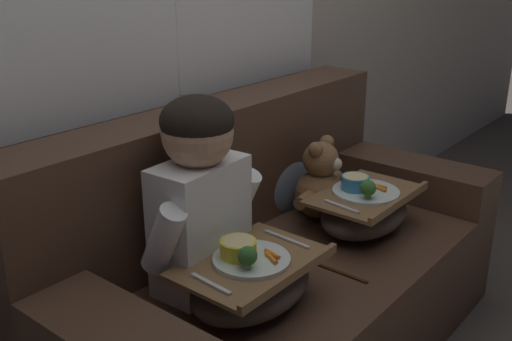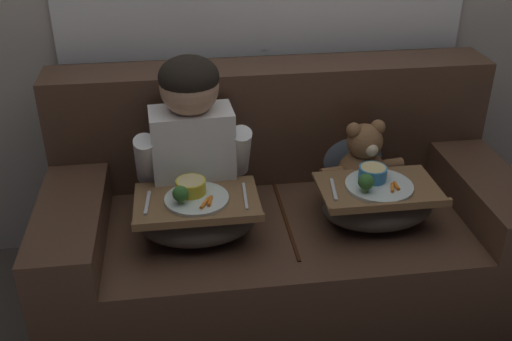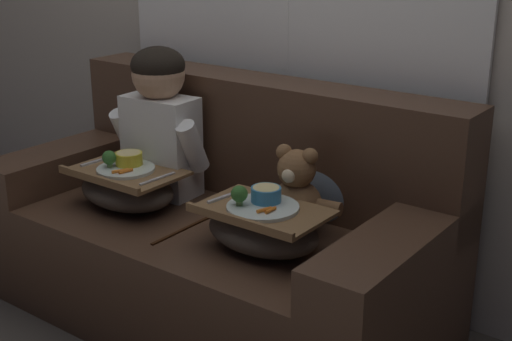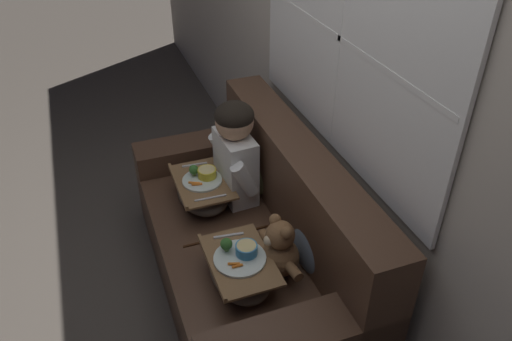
% 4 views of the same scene
% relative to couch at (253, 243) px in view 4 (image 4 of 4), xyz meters
% --- Properties ---
extents(ground_plane, '(14.00, 14.00, 0.00)m').
position_rel_couch_xyz_m(ground_plane, '(0.00, -0.07, -0.32)').
color(ground_plane, '#4C443D').
extents(wall_back_with_window, '(8.00, 0.08, 2.60)m').
position_rel_couch_xyz_m(wall_back_with_window, '(0.00, 0.46, 0.99)').
color(wall_back_with_window, '#BCB2A3').
rests_on(wall_back_with_window, ground_plane).
extents(couch, '(1.72, 0.84, 0.88)m').
position_rel_couch_xyz_m(couch, '(0.00, 0.00, 0.00)').
color(couch, '#4C3323').
rests_on(couch, ground_plane).
extents(throw_pillow_behind_child, '(0.33, 0.16, 0.34)m').
position_rel_couch_xyz_m(throw_pillow_behind_child, '(-0.32, 0.18, 0.25)').
color(throw_pillow_behind_child, '#898456').
rests_on(throw_pillow_behind_child, couch).
extents(throw_pillow_behind_teddy, '(0.34, 0.16, 0.35)m').
position_rel_couch_xyz_m(throw_pillow_behind_teddy, '(0.32, 0.18, 0.25)').
color(throw_pillow_behind_teddy, slate).
rests_on(throw_pillow_behind_teddy, couch).
extents(child_figure, '(0.42, 0.21, 0.59)m').
position_rel_couch_xyz_m(child_figure, '(-0.32, 0.01, 0.42)').
color(child_figure, white).
rests_on(child_figure, couch).
extents(teddy_bear, '(0.34, 0.24, 0.31)m').
position_rel_couch_xyz_m(teddy_bear, '(0.32, 0.01, 0.23)').
color(teddy_bear, brown).
rests_on(teddy_bear, couch).
extents(lap_tray_child, '(0.42, 0.29, 0.22)m').
position_rel_couch_xyz_m(lap_tray_child, '(-0.32, -0.18, 0.18)').
color(lap_tray_child, '#473D33').
rests_on(lap_tray_child, child_figure).
extents(lap_tray_teddy, '(0.42, 0.28, 0.23)m').
position_rel_couch_xyz_m(lap_tray_teddy, '(0.32, -0.18, 0.18)').
color(lap_tray_teddy, '#473D33').
rests_on(lap_tray_teddy, teddy_bear).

